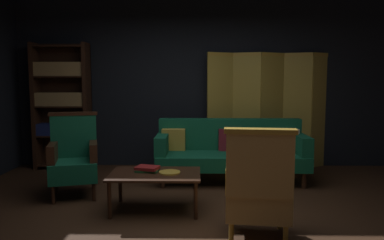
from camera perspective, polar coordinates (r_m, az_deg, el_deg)
name	(u,v)px	position (r m, az deg, el deg)	size (l,w,h in m)	color
ground_plane	(191,217)	(4.01, -0.16, -14.86)	(10.00, 10.00, 0.00)	#331E11
back_wall	(193,83)	(6.20, 0.21, 5.75)	(7.20, 0.10, 2.80)	black
folding_screen	(271,109)	(6.19, 12.31, 1.76)	(2.13, 0.37, 1.90)	#B29338
bookshelf	(62,103)	(6.35, -19.63, 2.55)	(0.90, 0.32, 2.05)	black
velvet_couch	(231,149)	(5.32, 6.06, -4.60)	(2.12, 0.78, 0.88)	black
coffee_table	(155,177)	(4.12, -5.77, -8.88)	(1.00, 0.64, 0.42)	black
armchair_gilt_accent	(258,187)	(3.36, 10.28, -10.31)	(0.64, 0.64, 1.04)	#B78E33
armchair_wing_left	(74,157)	(4.82, -17.97, -5.51)	(0.71, 0.71, 1.04)	black
book_green_cloth	(147,170)	(4.18, -7.00, -7.82)	(0.25, 0.17, 0.03)	#1E4C28
book_red_leather	(147,168)	(4.17, -7.00, -7.43)	(0.25, 0.18, 0.03)	maroon
brass_tray	(170,172)	(4.09, -3.52, -8.16)	(0.24, 0.24, 0.02)	gold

